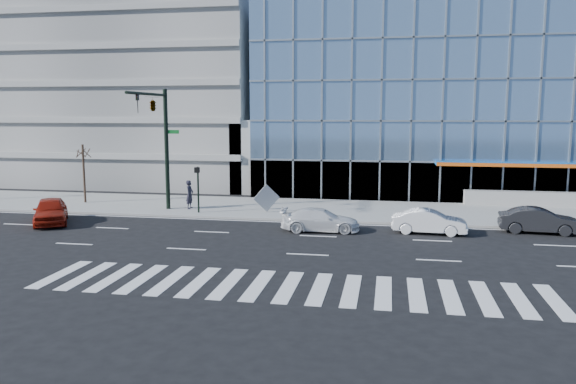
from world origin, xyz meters
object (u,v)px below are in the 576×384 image
white_suv (320,220)px  red_sedan (51,211)px  ped_signal_post (198,182)px  street_tree_near (83,152)px  white_sedan (429,222)px  tilted_panel (266,198)px  dark_sedan (539,221)px  pedestrian (190,194)px  traffic_signal (157,120)px

white_suv → red_sedan: 16.23m
ped_signal_post → white_suv: 9.31m
ped_signal_post → street_tree_near: (-9.50, 2.56, 1.64)m
ped_signal_post → white_sedan: size_ratio=0.74×
tilted_panel → white_sedan: bearing=-54.8°
white_sedan → red_sedan: bearing=97.3°
dark_sedan → white_suv: bearing=103.2°
red_sedan → pedestrian: bearing=9.9°
traffic_signal → white_suv: 12.68m
ped_signal_post → white_sedan: bearing=-12.3°
street_tree_near → dark_sedan: bearing=-8.5°
traffic_signal → white_sedan: bearing=-9.3°
white_sedan → tilted_panel: (-10.12, 4.18, 0.40)m
dark_sedan → pedestrian: pedestrian is taller
street_tree_near → tilted_panel: bearing=-6.3°
ped_signal_post → dark_sedan: 20.59m
dark_sedan → pedestrian: bearing=86.5°
tilted_panel → traffic_signal: bearing=159.4°
street_tree_near → white_sedan: bearing=-13.4°
white_sedan → street_tree_near: bearing=80.9°
street_tree_near → ped_signal_post: bearing=-15.1°
street_tree_near → dark_sedan: 30.44m
white_sedan → pedestrian: size_ratio=2.10×
red_sedan → tilted_panel: size_ratio=3.52×
white_suv → red_sedan: size_ratio=0.97×
ped_signal_post → white_suv: (8.45, -3.62, -1.50)m
white_suv → dark_sedan: 12.12m
ped_signal_post → traffic_signal: bearing=-171.5°
white_suv → traffic_signal: bearing=69.4°
pedestrian → ped_signal_post: bearing=-139.6°
ped_signal_post → dark_sedan: size_ratio=0.70×
white_suv → tilted_panel: tilted_panel is taller
white_sedan → red_sedan: red_sedan is taller
dark_sedan → tilted_panel: tilted_panel is taller
white_suv → tilted_panel: bearing=37.4°
red_sedan → tilted_panel: 13.24m
traffic_signal → dark_sedan: bearing=-3.9°
ped_signal_post → dark_sedan: (20.45, -1.94, -1.44)m
ped_signal_post → pedestrian: bearing=128.2°
dark_sedan → tilted_panel: (-16.12, 2.98, 0.37)m
dark_sedan → tilted_panel: 16.40m
white_sedan → dark_sedan: (6.00, 1.20, 0.04)m
street_tree_near → white_suv: (17.95, -6.18, -3.14)m
pedestrian → tilted_panel: (5.40, -0.33, -0.05)m
traffic_signal → pedestrian: size_ratio=4.14×
street_tree_near → white_sedan: 24.81m
street_tree_near → tilted_panel: street_tree_near is taller
traffic_signal → street_tree_near: (-7.00, 2.93, -2.39)m
white_suv → dark_sedan: size_ratio=1.04×
street_tree_near → white_sedan: (23.95, -5.70, -3.11)m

